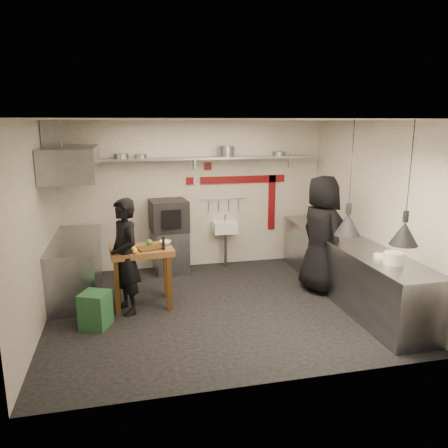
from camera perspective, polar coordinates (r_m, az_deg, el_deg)
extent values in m
plane|color=black|center=(6.83, -0.75, -10.75)|extent=(5.00, 5.00, 0.00)
plane|color=beige|center=(6.25, -0.83, 13.46)|extent=(5.00, 5.00, 0.00)
cube|color=silver|center=(8.42, -3.80, 3.77)|extent=(5.00, 0.04, 2.80)
cube|color=silver|center=(4.43, 4.95, -4.84)|extent=(5.00, 0.04, 2.80)
cube|color=silver|center=(6.37, -23.36, -0.33)|extent=(0.04, 4.20, 2.80)
cube|color=silver|center=(7.32, 18.71, 1.70)|extent=(0.04, 4.20, 2.80)
cube|color=maroon|center=(8.56, 2.51, 5.84)|extent=(1.70, 0.02, 0.14)
cube|color=maroon|center=(8.81, 6.25, 2.82)|extent=(0.14, 0.02, 1.10)
cube|color=maroon|center=(8.37, -2.13, 7.54)|extent=(0.14, 0.02, 0.14)
cube|color=maroon|center=(8.35, -4.49, 5.62)|extent=(0.14, 0.02, 0.14)
cube|color=slate|center=(8.16, -3.68, 8.57)|extent=(4.60, 0.34, 0.04)
cube|color=slate|center=(8.23, -17.12, 7.37)|extent=(0.04, 0.06, 0.24)
cube|color=slate|center=(8.31, -3.83, 7.96)|extent=(0.04, 0.06, 0.24)
cube|color=slate|center=(8.81, 8.58, 8.14)|extent=(0.04, 0.06, 0.24)
cylinder|color=slate|center=(8.05, -13.28, 8.65)|extent=(0.31, 0.31, 0.09)
cylinder|color=slate|center=(8.05, -10.84, 8.70)|extent=(0.25, 0.25, 0.07)
cylinder|color=slate|center=(8.26, 0.32, 9.49)|extent=(0.38, 0.38, 0.20)
cylinder|color=slate|center=(8.56, 7.17, 9.11)|extent=(0.27, 0.27, 0.08)
cube|color=slate|center=(8.27, -6.92, -3.58)|extent=(0.65, 0.60, 0.80)
cube|color=black|center=(8.11, -7.23, 1.10)|extent=(0.71, 0.67, 0.58)
cube|color=maroon|center=(7.85, -7.32, 0.70)|extent=(0.50, 0.08, 0.46)
cube|color=black|center=(7.77, -6.84, 0.59)|extent=(0.34, 0.05, 0.34)
cube|color=white|center=(8.47, 0.13, -0.42)|extent=(0.46, 0.34, 0.22)
cylinder|color=slate|center=(8.43, 0.13, 0.77)|extent=(0.03, 0.03, 0.14)
cylinder|color=slate|center=(8.55, 0.19, -3.35)|extent=(0.06, 0.06, 0.66)
cylinder|color=slate|center=(8.50, -0.08, 3.34)|extent=(0.90, 0.02, 0.02)
cube|color=slate|center=(7.39, 15.85, -5.64)|extent=(0.70, 3.80, 0.90)
cube|color=slate|center=(7.26, 16.07, -2.16)|extent=(0.76, 3.90, 0.03)
cylinder|color=white|center=(6.22, 21.26, -4.19)|extent=(0.33, 0.33, 0.15)
cylinder|color=white|center=(6.44, 19.74, -3.97)|extent=(0.21, 0.21, 0.05)
cube|color=slate|center=(7.57, -18.73, -5.40)|extent=(0.70, 1.90, 0.90)
cube|color=slate|center=(7.44, -18.99, -2.00)|extent=(0.76, 2.00, 0.03)
cube|color=slate|center=(7.23, -19.32, 7.53)|extent=(0.78, 1.60, 0.50)
cube|color=slate|center=(7.23, -21.56, 10.54)|extent=(0.28, 0.28, 0.50)
cube|color=#235531|center=(6.37, -16.45, -10.70)|extent=(0.47, 0.47, 0.50)
cube|color=#4E3012|center=(6.62, -9.66, -3.12)|extent=(0.43, 0.36, 0.02)
cylinder|color=black|center=(6.51, -7.91, -2.53)|extent=(0.06, 0.06, 0.20)
sphere|color=yellow|center=(6.52, -11.77, -3.21)|extent=(0.09, 0.09, 0.08)
sphere|color=yellow|center=(6.44, -11.59, -3.44)|extent=(0.09, 0.09, 0.08)
sphere|color=#377C29|center=(6.78, -9.73, -2.40)|extent=(0.10, 0.10, 0.10)
cube|color=slate|center=(6.81, -12.83, -2.78)|extent=(0.20, 0.13, 0.03)
imported|color=white|center=(6.83, -7.68, -2.41)|extent=(0.23, 0.23, 0.06)
imported|color=black|center=(6.53, -12.83, -4.17)|extent=(0.63, 0.74, 1.72)
imported|color=black|center=(7.35, 12.61, -1.33)|extent=(0.78, 1.05, 1.94)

